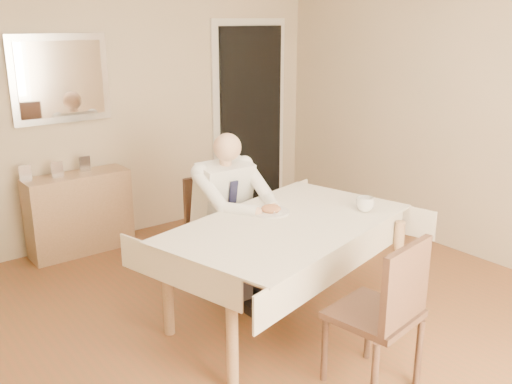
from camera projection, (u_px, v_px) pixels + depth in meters
room at (292, 150)px, 3.41m from camera, size 5.00×5.02×2.60m
doorway at (250, 118)px, 6.27m from camera, size 0.96×0.07×2.10m
mirror at (61, 79)px, 4.91m from camera, size 0.86×0.04×0.76m
dining_table at (287, 234)px, 3.82m from camera, size 1.95×1.42×0.75m
chair_far at (215, 224)px, 4.54m from camera, size 0.43×0.43×0.86m
chair_near at (386, 308)px, 3.13m from camera, size 0.51×0.51×0.94m
seated_man at (236, 208)px, 4.27m from camera, size 0.48×0.72×1.24m
plate at (271, 212)px, 3.97m from camera, size 0.26×0.26×0.02m
food at (271, 209)px, 3.96m from camera, size 0.14×0.14×0.06m
knife at (281, 211)px, 3.94m from camera, size 0.01×0.13×0.01m
fork at (272, 213)px, 3.90m from camera, size 0.01×0.13×0.01m
coffee_mug at (365, 204)px, 4.00m from camera, size 0.15×0.15×0.10m
sideboard at (80, 213)px, 5.15m from camera, size 0.91×0.32×0.73m
photo_frame_left at (25, 173)px, 4.82m from camera, size 0.10×0.02×0.14m
photo_frame_center at (57, 170)px, 4.93m from camera, size 0.10×0.02×0.14m
photo_frame_right at (85, 164)px, 5.12m from camera, size 0.10×0.02×0.14m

